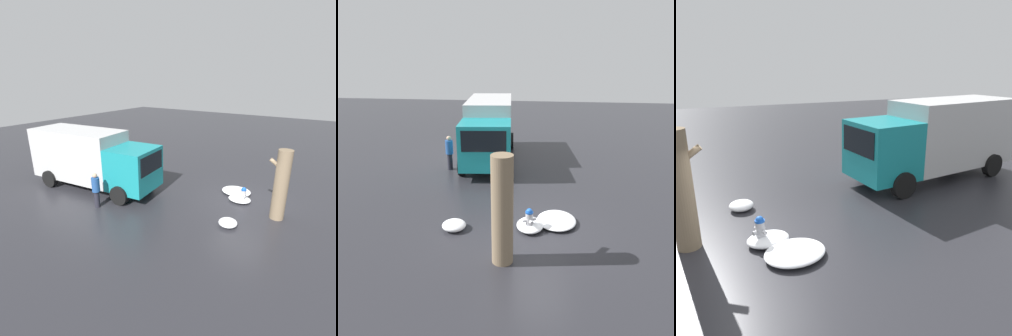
# 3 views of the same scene
# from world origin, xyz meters

# --- Properties ---
(ground_plane) EXTENTS (60.00, 60.00, 0.00)m
(ground_plane) POSITION_xyz_m (0.00, 0.00, 0.00)
(ground_plane) COLOR #28282D
(fire_hydrant) EXTENTS (0.35, 0.42, 0.77)m
(fire_hydrant) POSITION_xyz_m (-0.00, -0.00, 0.40)
(fire_hydrant) COLOR #B7B7BC
(fire_hydrant) RESTS_ON ground_plane
(tree_trunk) EXTENTS (0.85, 0.56, 2.93)m
(tree_trunk) POSITION_xyz_m (-1.63, 0.60, 1.48)
(tree_trunk) COLOR #7F6B51
(tree_trunk) RESTS_ON ground_plane
(delivery_truck) EXTENTS (7.09, 3.07, 3.00)m
(delivery_truck) POSITION_xyz_m (7.28, 2.50, 1.63)
(delivery_truck) COLOR teal
(delivery_truck) RESTS_ON ground_plane
(pedestrian) EXTENTS (0.35, 0.35, 1.63)m
(pedestrian) POSITION_xyz_m (5.33, 4.06, 0.89)
(pedestrian) COLOR #23232D
(pedestrian) RESTS_ON ground_plane
(snow_pile_by_hydrant) EXTENTS (1.04, 0.84, 0.25)m
(snow_pile_by_hydrant) POSITION_xyz_m (0.17, -0.02, 0.12)
(snow_pile_by_hydrant) COLOR white
(snow_pile_by_hydrant) RESTS_ON ground_plane
(snow_pile_curbside) EXTENTS (0.73, 0.74, 0.29)m
(snow_pile_curbside) POSITION_xyz_m (-0.18, 2.33, 0.14)
(snow_pile_curbside) COLOR white
(snow_pile_curbside) RESTS_ON ground_plane
(snow_pile_by_tree) EXTENTS (1.43, 1.25, 0.22)m
(snow_pile_by_tree) POSITION_xyz_m (0.62, -0.85, 0.11)
(snow_pile_by_tree) COLOR white
(snow_pile_by_tree) RESTS_ON ground_plane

